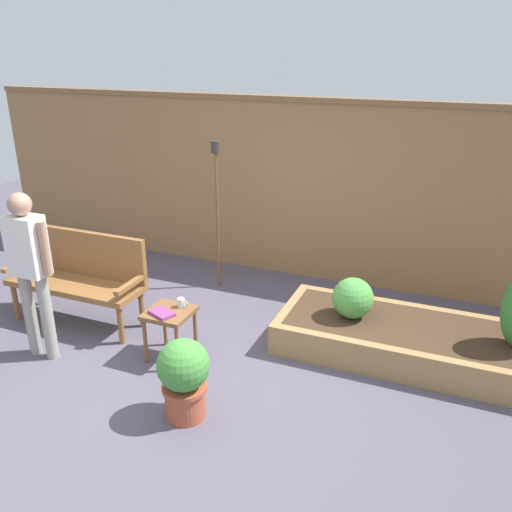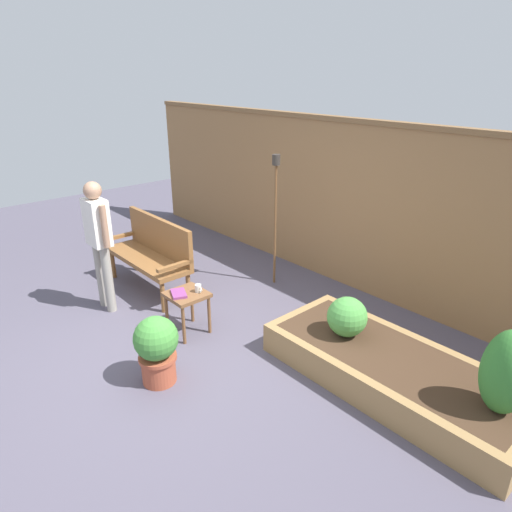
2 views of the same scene
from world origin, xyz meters
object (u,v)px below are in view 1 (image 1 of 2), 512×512
side_table (170,319)px  shrub_near_bench (353,298)px  book_on_table (162,313)px  tiki_torch (217,190)px  cup_on_table (181,303)px  person_by_bench (30,263)px  potted_boxwood (184,376)px  garden_bench (80,271)px

side_table → shrub_near_bench: 1.71m
book_on_table → tiki_torch: bearing=122.1°
cup_on_table → person_by_bench: bearing=-156.0°
potted_boxwood → tiki_torch: size_ratio=0.38×
shrub_near_bench → side_table: bearing=-149.8°
cup_on_table → tiki_torch: 1.65m
tiki_torch → person_by_bench: size_ratio=1.11×
side_table → potted_boxwood: potted_boxwood is taller
garden_bench → tiki_torch: tiki_torch is taller
garden_bench → side_table: garden_bench is taller
side_table → shrub_near_bench: (1.47, 0.86, 0.10)m
person_by_bench → garden_bench: bearing=98.8°
cup_on_table → book_on_table: bearing=-114.7°
cup_on_table → tiki_torch: size_ratio=0.06×
tiki_torch → shrub_near_bench: bearing=-22.5°
cup_on_table → garden_bench: bearing=171.4°
shrub_near_bench → tiki_torch: 2.02m
tiki_torch → person_by_bench: bearing=-112.6°
book_on_table → shrub_near_bench: shrub_near_bench is taller
side_table → potted_boxwood: (0.53, -0.69, -0.03)m
person_by_bench → tiki_torch: bearing=67.4°
book_on_table → shrub_near_bench: size_ratio=0.58×
garden_bench → side_table: 1.28m
cup_on_table → shrub_near_bench: shrub_near_bench is taller
tiki_torch → book_on_table: bearing=-81.0°
garden_bench → side_table: bearing=-13.9°
side_table → book_on_table: 0.13m
side_table → garden_bench: bearing=166.1°
cup_on_table → book_on_table: 0.21m
garden_bench → tiki_torch: (0.95, 1.28, 0.64)m
potted_boxwood → tiki_torch: (-0.82, 2.27, 0.82)m
book_on_table → potted_boxwood: bearing=-24.1°
book_on_table → garden_bench: bearing=-174.7°
shrub_near_bench → book_on_table: bearing=-147.8°
garden_bench → cup_on_table: garden_bench is taller
cup_on_table → potted_boxwood: potted_boxwood is taller
cup_on_table → person_by_bench: size_ratio=0.07×
book_on_table → shrub_near_bench: bearing=55.3°
book_on_table → potted_boxwood: (0.56, -0.60, -0.13)m
shrub_near_bench → person_by_bench: person_by_bench is taller
cup_on_table → person_by_bench: (-1.19, -0.53, 0.41)m
side_table → cup_on_table: (0.07, 0.11, 0.13)m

